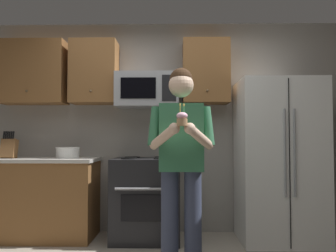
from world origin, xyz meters
The scene contains 10 objects.
wall_back centered at (0.00, 1.75, 1.30)m, with size 4.40×0.10×2.60m, color gray.
oven_range centered at (-0.15, 1.36, 0.46)m, with size 0.76×0.70×0.93m.
microwave centered at (-0.15, 1.48, 1.72)m, with size 0.74×0.41×0.40m.
refrigerator centered at (1.35, 1.32, 0.90)m, with size 0.90×0.75×1.80m.
cabinet_row_upper centered at (-0.72, 1.53, 1.95)m, with size 2.78×0.36×0.76m.
counter_left centered at (-1.45, 1.38, 0.46)m, with size 1.44×0.66×0.92m.
knife_block centered at (-1.73, 1.33, 1.04)m, with size 0.16×0.15×0.32m.
bowl_large_white centered at (-1.07, 1.39, 0.99)m, with size 0.27×0.27×0.13m.
person centered at (0.23, 0.39, 1.00)m, with size 0.60×0.48×1.76m.
cupcake centered at (0.23, 0.06, 1.29)m, with size 0.09×0.09×0.17m.
Camera 1 is at (0.17, -2.59, 1.12)m, focal length 36.79 mm.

